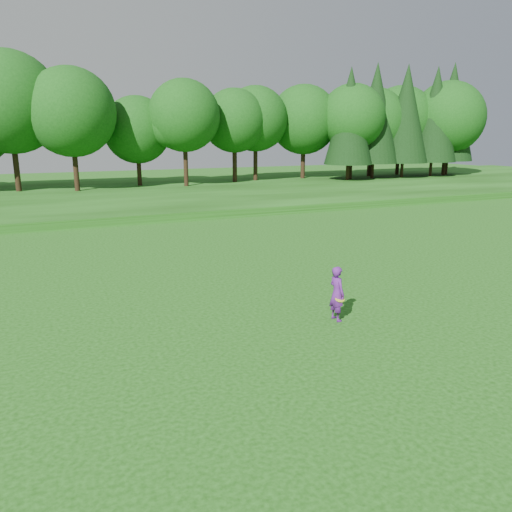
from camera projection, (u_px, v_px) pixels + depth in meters
name	position (u px, v px, depth m)	size (l,w,h in m)	color
ground	(286.00, 318.00, 16.03)	(140.00, 140.00, 0.00)	#17410C
berm	(117.00, 195.00, 46.11)	(130.00, 30.00, 0.60)	#17410C
walking_path	(150.00, 221.00, 33.76)	(130.00, 1.60, 0.04)	gray
treeline	(105.00, 109.00, 47.80)	(104.00, 7.00, 15.00)	#124510
woman	(337.00, 294.00, 15.66)	(0.45, 0.66, 1.76)	#5C1C7E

